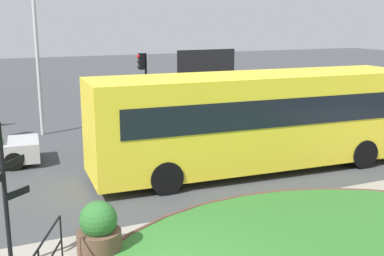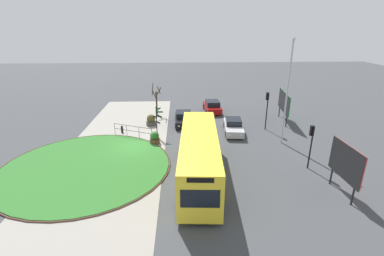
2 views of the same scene
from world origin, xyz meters
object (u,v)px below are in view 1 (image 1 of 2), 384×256
(traffic_light_far, at_px, (143,72))
(lamppost_tall, at_px, (35,18))
(bus_yellow, at_px, (256,119))
(planter_kerbside, at_px, (99,230))
(billboard_right, at_px, (206,73))
(signpost_directional, at_px, (4,183))

(traffic_light_far, distance_m, lamppost_tall, 5.51)
(bus_yellow, relative_size, planter_kerbside, 9.48)
(traffic_light_far, bearing_deg, bus_yellow, 96.16)
(bus_yellow, bearing_deg, billboard_right, 77.58)
(planter_kerbside, bearing_deg, billboard_right, 55.56)
(signpost_directional, height_order, planter_kerbside, signpost_directional)
(bus_yellow, height_order, traffic_light_far, traffic_light_far)
(signpost_directional, distance_m, traffic_light_far, 14.07)
(signpost_directional, relative_size, traffic_light_far, 0.90)
(lamppost_tall, bearing_deg, billboard_right, 6.36)
(signpost_directional, bearing_deg, lamppost_tall, 79.71)
(signpost_directional, distance_m, lamppost_tall, 12.45)
(signpost_directional, relative_size, lamppost_tall, 0.32)
(planter_kerbside, bearing_deg, signpost_directional, 174.79)
(billboard_right, bearing_deg, bus_yellow, -107.41)
(lamppost_tall, bearing_deg, bus_yellow, -54.20)
(billboard_right, bearing_deg, lamppost_tall, -175.27)
(bus_yellow, relative_size, lamppost_tall, 1.18)
(bus_yellow, relative_size, billboard_right, 3.23)
(traffic_light_far, bearing_deg, planter_kerbside, 66.15)
(traffic_light_far, xyz_separation_m, billboard_right, (3.67, 0.61, -0.26))
(signpost_directional, distance_m, planter_kerbside, 2.23)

